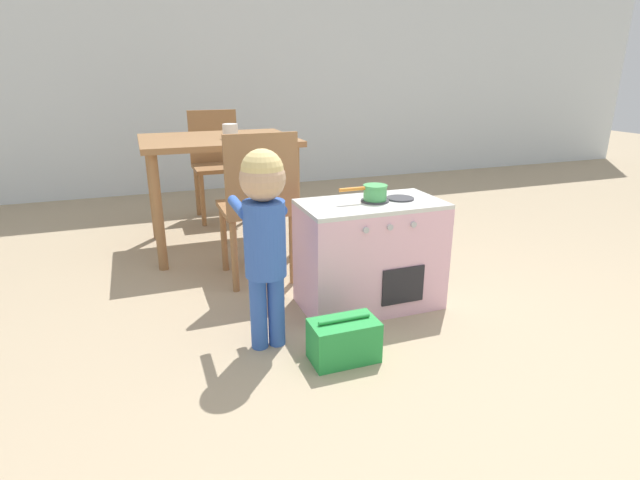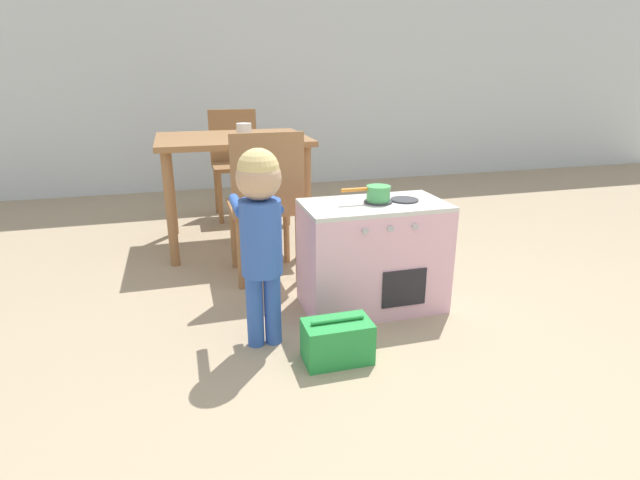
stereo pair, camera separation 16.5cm
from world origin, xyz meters
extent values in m
plane|color=tan|center=(0.00, 0.00, 0.00)|extent=(16.00, 16.00, 0.00)
cube|color=silver|center=(0.00, 3.86, 1.30)|extent=(10.00, 0.06, 2.60)
cube|color=#EAB2C6|center=(0.03, 0.91, 0.26)|extent=(0.69, 0.38, 0.52)
cube|color=silver|center=(0.03, 0.91, 0.53)|extent=(0.69, 0.38, 0.02)
cylinder|color=#38383D|center=(0.05, 0.91, 0.54)|extent=(0.13, 0.13, 0.01)
cylinder|color=#38383D|center=(0.19, 0.91, 0.54)|extent=(0.13, 0.13, 0.01)
cube|color=black|center=(0.12, 0.71, 0.17)|extent=(0.22, 0.01, 0.18)
cylinder|color=#B2B2B7|center=(-0.09, 0.71, 0.47)|extent=(0.03, 0.01, 0.03)
cylinder|color=#B2B2B7|center=(0.03, 0.71, 0.47)|extent=(0.03, 0.01, 0.03)
cylinder|color=#B2B2B7|center=(0.15, 0.71, 0.47)|extent=(0.03, 0.01, 0.03)
cylinder|color=#4CAD5B|center=(0.05, 0.91, 0.58)|extent=(0.11, 0.11, 0.07)
cylinder|color=#4CAD5B|center=(0.05, 0.91, 0.61)|extent=(0.12, 0.12, 0.01)
cylinder|color=orange|center=(-0.07, 0.91, 0.61)|extent=(0.13, 0.02, 0.02)
cylinder|color=#335BB7|center=(-0.59, 0.69, 0.17)|extent=(0.07, 0.07, 0.33)
cylinder|color=#335BB7|center=(-0.51, 0.69, 0.17)|extent=(0.07, 0.07, 0.33)
cylinder|color=#335BB7|center=(-0.55, 0.69, 0.49)|extent=(0.17, 0.17, 0.31)
sphere|color=tan|center=(-0.55, 0.69, 0.74)|extent=(0.18, 0.18, 0.18)
sphere|color=#DBC17A|center=(-0.55, 0.69, 0.77)|extent=(0.17, 0.17, 0.17)
cylinder|color=#335BB7|center=(-0.63, 0.81, 0.60)|extent=(0.04, 0.25, 0.04)
cylinder|color=#335BB7|center=(-0.47, 0.81, 0.60)|extent=(0.04, 0.25, 0.04)
cube|color=green|center=(-0.29, 0.47, 0.09)|extent=(0.28, 0.16, 0.17)
cylinder|color=green|center=(-0.29, 0.47, 0.18)|extent=(0.22, 0.02, 0.02)
cube|color=olive|center=(-0.50, 2.08, 0.71)|extent=(0.96, 0.76, 0.03)
cylinder|color=olive|center=(-0.92, 1.76, 0.35)|extent=(0.06, 0.06, 0.69)
cylinder|color=olive|center=(-0.08, 1.76, 0.35)|extent=(0.06, 0.06, 0.69)
cylinder|color=olive|center=(-0.92, 2.40, 0.35)|extent=(0.06, 0.06, 0.69)
cylinder|color=olive|center=(-0.08, 2.40, 0.35)|extent=(0.06, 0.06, 0.69)
cube|color=olive|center=(-0.41, 1.46, 0.41)|extent=(0.38, 0.38, 0.03)
cube|color=olive|center=(-0.41, 1.28, 0.63)|extent=(0.38, 0.02, 0.41)
cylinder|color=olive|center=(-0.57, 1.30, 0.20)|extent=(0.04, 0.04, 0.40)
cylinder|color=olive|center=(-0.25, 1.30, 0.20)|extent=(0.04, 0.04, 0.40)
cylinder|color=olive|center=(-0.57, 1.62, 0.20)|extent=(0.04, 0.04, 0.40)
cylinder|color=olive|center=(-0.25, 1.62, 0.20)|extent=(0.04, 0.04, 0.40)
cube|color=olive|center=(-0.40, 2.74, 0.41)|extent=(0.38, 0.38, 0.03)
cube|color=olive|center=(-0.40, 2.92, 0.63)|extent=(0.38, 0.02, 0.41)
cylinder|color=olive|center=(-0.56, 2.58, 0.20)|extent=(0.04, 0.04, 0.40)
cylinder|color=olive|center=(-0.24, 2.58, 0.20)|extent=(0.04, 0.04, 0.40)
cylinder|color=olive|center=(-0.56, 2.90, 0.20)|extent=(0.04, 0.04, 0.40)
cylinder|color=olive|center=(-0.24, 2.90, 0.20)|extent=(0.04, 0.04, 0.40)
cylinder|color=white|center=(-0.43, 1.99, 0.77)|extent=(0.09, 0.09, 0.09)
camera|label=1|loc=(-1.00, -1.18, 1.13)|focal=28.00mm
camera|label=2|loc=(-0.85, -1.23, 1.13)|focal=28.00mm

